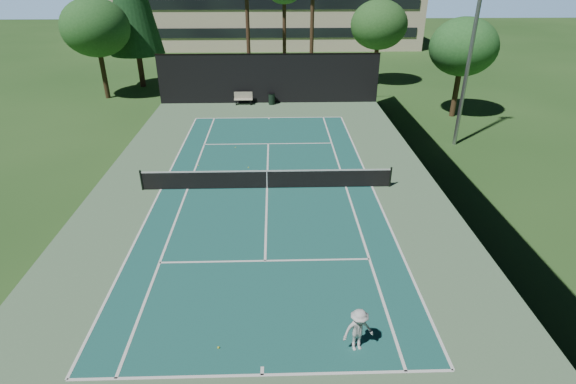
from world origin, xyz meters
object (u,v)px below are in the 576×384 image
object	(u,v)px
tennis_ball_a	(219,348)
player	(358,330)
tennis_ball_c	(248,168)
park_bench	(243,98)
tennis_ball_d	(235,147)
tennis_ball_b	(198,165)
trash_bin	(272,99)
tennis_net	(267,179)

from	to	relation	value
tennis_ball_a	player	bearing A→B (deg)	-1.69
tennis_ball_c	park_bench	world-z (taller)	park_bench
player	tennis_ball_d	distance (m)	17.47
tennis_ball_b	trash_bin	world-z (taller)	trash_bin
park_bench	tennis_ball_a	bearing A→B (deg)	-88.30
tennis_ball_d	tennis_ball_a	bearing A→B (deg)	-87.50
tennis_ball_b	trash_bin	distance (m)	13.21
park_bench	player	bearing A→B (deg)	-79.38
trash_bin	tennis_ball_a	bearing A→B (deg)	-93.36
tennis_ball_d	park_bench	xyz separation A→B (m)	(-0.06, 9.79, 0.52)
trash_bin	tennis_ball_b	bearing A→B (deg)	-108.61
tennis_net	tennis_ball_b	xyz separation A→B (m)	(-4.01, 3.02, -0.53)
tennis_ball_a	park_bench	size ratio (longest dim) A/B	0.05
tennis_ball_d	tennis_ball_c	bearing A→B (deg)	-73.04
tennis_ball_b	tennis_ball_c	distance (m)	2.94
tennis_ball_a	tennis_ball_d	world-z (taller)	tennis_ball_a
tennis_ball_a	tennis_ball_c	distance (m)	13.44
tennis_ball_a	tennis_ball_c	bearing A→B (deg)	88.95
tennis_ball_a	tennis_ball_b	size ratio (longest dim) A/B	1.17
tennis_ball_c	player	bearing A→B (deg)	-73.78
tennis_ball_a	tennis_ball_b	distance (m)	14.11
tennis_ball_d	park_bench	size ratio (longest dim) A/B	0.04
tennis_ball_b	tennis_ball_d	xyz separation A→B (m)	(1.94, 2.77, -0.00)
park_bench	trash_bin	size ratio (longest dim) A/B	1.59
tennis_ball_b	tennis_ball_d	distance (m)	3.38
tennis_ball_d	park_bench	bearing A→B (deg)	90.34
player	tennis_ball_a	size ratio (longest dim) A/B	19.46
tennis_ball_c	park_bench	size ratio (longest dim) A/B	0.05
tennis_net	tennis_ball_b	size ratio (longest dim) A/B	198.63
tennis_net	player	size ratio (longest dim) A/B	8.74
tennis_net	tennis_ball_b	bearing A→B (deg)	143.03
tennis_ball_a	tennis_ball_b	bearing A→B (deg)	100.88
player	park_bench	world-z (taller)	player
tennis_ball_b	player	bearing A→B (deg)	-63.87
tennis_ball_b	tennis_ball_d	world-z (taller)	tennis_ball_b
tennis_ball_c	park_bench	distance (m)	13.03
player	tennis_ball_b	xyz separation A→B (m)	(-6.86, 13.98, -0.71)
tennis_ball_b	trash_bin	xyz separation A→B (m)	(4.21, 12.51, 0.45)
tennis_ball_b	tennis_ball_c	xyz separation A→B (m)	(2.91, -0.41, 0.00)
tennis_ball_b	trash_bin	bearing A→B (deg)	71.39
tennis_ball_c	tennis_ball_a	bearing A→B (deg)	-91.05
park_bench	trash_bin	bearing A→B (deg)	-1.39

